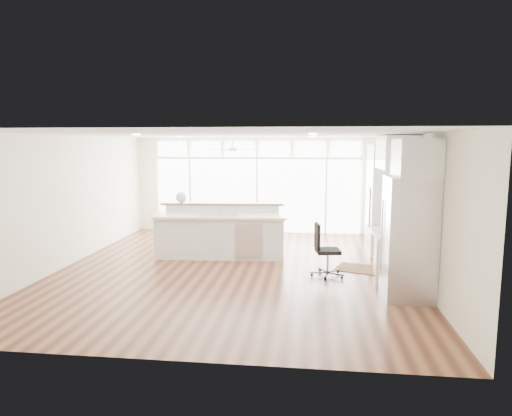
# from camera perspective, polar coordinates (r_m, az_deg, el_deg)

# --- Properties ---
(floor) EXTENTS (7.00, 8.00, 0.02)m
(floor) POSITION_cam_1_polar(r_m,az_deg,el_deg) (9.36, -2.69, -7.67)
(floor) COLOR #492516
(floor) RESTS_ON ground
(ceiling) EXTENTS (7.00, 8.00, 0.02)m
(ceiling) POSITION_cam_1_polar(r_m,az_deg,el_deg) (9.01, -2.80, 9.16)
(ceiling) COLOR white
(ceiling) RESTS_ON wall_back
(wall_back) EXTENTS (7.00, 0.04, 2.70)m
(wall_back) POSITION_cam_1_polar(r_m,az_deg,el_deg) (13.03, 0.17, 2.87)
(wall_back) COLOR white
(wall_back) RESTS_ON floor
(wall_front) EXTENTS (7.00, 0.04, 2.70)m
(wall_front) POSITION_cam_1_polar(r_m,az_deg,el_deg) (5.24, -10.02, -5.01)
(wall_front) COLOR white
(wall_front) RESTS_ON floor
(wall_left) EXTENTS (0.04, 8.00, 2.70)m
(wall_left) POSITION_cam_1_polar(r_m,az_deg,el_deg) (10.26, -22.40, 0.87)
(wall_left) COLOR white
(wall_left) RESTS_ON floor
(wall_right) EXTENTS (0.04, 8.00, 2.70)m
(wall_right) POSITION_cam_1_polar(r_m,az_deg,el_deg) (9.18, 19.33, 0.25)
(wall_right) COLOR white
(wall_right) RESTS_ON floor
(glass_wall) EXTENTS (5.80, 0.06, 2.08)m
(glass_wall) POSITION_cam_1_polar(r_m,az_deg,el_deg) (13.00, 0.14, 1.53)
(glass_wall) COLOR white
(glass_wall) RESTS_ON wall_back
(transom_row) EXTENTS (5.90, 0.06, 0.40)m
(transom_row) POSITION_cam_1_polar(r_m,az_deg,el_deg) (12.91, 0.14, 7.41)
(transom_row) COLOR white
(transom_row) RESTS_ON wall_back
(desk_window) EXTENTS (0.04, 0.85, 0.85)m
(desk_window) POSITION_cam_1_polar(r_m,az_deg,el_deg) (9.44, 18.76, 1.70)
(desk_window) COLOR white
(desk_window) RESTS_ON wall_right
(ceiling_fan) EXTENTS (1.16, 1.16, 0.32)m
(ceiling_fan) POSITION_cam_1_polar(r_m,az_deg,el_deg) (11.86, -2.93, 7.82)
(ceiling_fan) COLOR white
(ceiling_fan) RESTS_ON ceiling
(recessed_lights) EXTENTS (3.40, 3.00, 0.02)m
(recessed_lights) POSITION_cam_1_polar(r_m,az_deg,el_deg) (9.21, -2.59, 9.01)
(recessed_lights) COLOR silver
(recessed_lights) RESTS_ON ceiling
(oven_cabinet) EXTENTS (0.64, 1.20, 2.50)m
(oven_cabinet) POSITION_cam_1_polar(r_m,az_deg,el_deg) (10.89, 15.59, 1.03)
(oven_cabinet) COLOR white
(oven_cabinet) RESTS_ON floor
(desk_nook) EXTENTS (0.72, 1.30, 0.76)m
(desk_nook) POSITION_cam_1_polar(r_m,az_deg,el_deg) (9.57, 16.51, -5.23)
(desk_nook) COLOR white
(desk_nook) RESTS_ON floor
(upper_cabinets) EXTENTS (0.64, 1.30, 0.64)m
(upper_cabinets) POSITION_cam_1_polar(r_m,az_deg,el_deg) (9.34, 17.23, 6.62)
(upper_cabinets) COLOR white
(upper_cabinets) RESTS_ON wall_right
(refrigerator) EXTENTS (0.76, 0.90, 2.00)m
(refrigerator) POSITION_cam_1_polar(r_m,az_deg,el_deg) (7.85, 18.54, -3.56)
(refrigerator) COLOR silver
(refrigerator) RESTS_ON floor
(fridge_cabinet) EXTENTS (0.64, 0.90, 0.60)m
(fridge_cabinet) POSITION_cam_1_polar(r_m,az_deg,el_deg) (7.72, 19.41, 5.93)
(fridge_cabinet) COLOR white
(fridge_cabinet) RESTS_ON wall_right
(framed_photos) EXTENTS (0.06, 0.22, 0.80)m
(framed_photos) POSITION_cam_1_polar(r_m,az_deg,el_deg) (10.06, 18.00, 1.24)
(framed_photos) COLOR black
(framed_photos) RESTS_ON wall_right
(kitchen_island) EXTENTS (3.01, 1.31, 1.17)m
(kitchen_island) POSITION_cam_1_polar(r_m,az_deg,el_deg) (10.22, -4.49, -2.91)
(kitchen_island) COLOR white
(kitchen_island) RESTS_ON floor
(rug) EXTENTS (1.19, 1.02, 0.01)m
(rug) POSITION_cam_1_polar(r_m,az_deg,el_deg) (9.57, 13.06, -7.42)
(rug) COLOR #382212
(rug) RESTS_ON floor
(office_chair) EXTENTS (0.60, 0.57, 1.02)m
(office_chair) POSITION_cam_1_polar(r_m,az_deg,el_deg) (8.83, 8.97, -5.25)
(office_chair) COLOR black
(office_chair) RESTS_ON floor
(fishbowl) EXTENTS (0.26, 0.26, 0.26)m
(fishbowl) POSITION_cam_1_polar(r_m,az_deg,el_deg) (10.67, -9.32, 1.34)
(fishbowl) COLOR silver
(fishbowl) RESTS_ON kitchen_island
(monitor) EXTENTS (0.15, 0.54, 0.44)m
(monitor) POSITION_cam_1_polar(r_m,az_deg,el_deg) (9.44, 16.17, -1.68)
(monitor) COLOR black
(monitor) RESTS_ON desk_nook
(keyboard) EXTENTS (0.13, 0.29, 0.01)m
(keyboard) POSITION_cam_1_polar(r_m,az_deg,el_deg) (9.45, 15.11, -2.94)
(keyboard) COLOR silver
(keyboard) RESTS_ON desk_nook
(potted_plant) EXTENTS (0.31, 0.34, 0.25)m
(potted_plant) POSITION_cam_1_polar(r_m,az_deg,el_deg) (10.82, 15.86, 8.28)
(potted_plant) COLOR #295122
(potted_plant) RESTS_ON oven_cabinet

